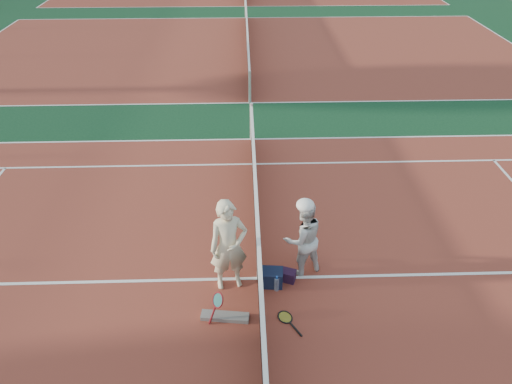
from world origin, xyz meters
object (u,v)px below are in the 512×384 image
net_main (258,258)px  racket_spare (285,317)px  racket_black_held (306,254)px  player_b (303,238)px  player_a (229,246)px  sports_bag_purple (288,276)px  sports_bag_navy (271,278)px  water_bottle (277,284)px  racket_red (218,306)px

net_main → racket_spare: size_ratio=18.30×
racket_black_held → player_b: bearing=16.1°
player_a → racket_spare: size_ratio=3.08×
racket_black_held → racket_spare: (-0.49, -1.29, -0.25)m
player_b → sports_bag_purple: bearing=24.6°
player_a → sports_bag_purple: (1.07, 0.06, -0.81)m
player_a → racket_black_held: player_a is taller
net_main → player_a: bearing=-167.6°
racket_spare → sports_bag_navy: size_ratio=1.41×
racket_black_held → racket_spare: racket_black_held is taller
player_b → racket_black_held: (0.10, 0.13, -0.52)m
racket_black_held → water_bottle: racket_black_held is taller
player_a → player_b: size_ratio=1.18×
sports_bag_navy → racket_red: bearing=-141.5°
player_a → racket_spare: (0.95, -0.82, -0.91)m
player_b → water_bottle: player_b is taller
player_a → racket_spare: bearing=-53.6°
player_b → racket_red: player_b is taller
net_main → racket_spare: net_main is taller
sports_bag_purple → player_b: bearing=45.3°
player_a → racket_black_held: bearing=5.4°
sports_bag_navy → sports_bag_purple: 0.33m
net_main → sports_bag_navy: (0.23, -0.15, -0.34)m
player_a → net_main: bearing=-0.3°
net_main → water_bottle: net_main is taller
racket_black_held → sports_bag_purple: bearing=10.5°
player_a → player_b: (1.34, 0.34, -0.14)m
player_b → sports_bag_navy: (-0.59, -0.37, -0.62)m
player_a → racket_spare: 1.55m
racket_red → sports_bag_navy: bearing=-2.8°
player_a → racket_red: player_a is taller
racket_spare → water_bottle: 0.66m
player_b → sports_bag_purple: size_ratio=5.55×
player_b → racket_black_held: 0.55m
sports_bag_navy → racket_spare: bearing=-76.0°
racket_black_held → water_bottle: size_ratio=1.74×
sports_bag_navy → water_bottle: (0.09, -0.15, -0.02)m
racket_black_held → sports_bag_navy: size_ratio=1.23×
net_main → racket_black_held: net_main is taller
player_b → racket_spare: bearing=50.6°
net_main → player_a: size_ratio=5.94×
player_a → player_b: 1.39m
player_b → racket_spare: player_b is taller
racket_black_held → sports_bag_purple: size_ratio=1.84×
racket_red → racket_spare: (1.13, -0.05, -0.26)m
racket_red → player_b: bearing=-5.1°
racket_spare → player_b: bearing=-49.9°
player_b → sports_bag_navy: size_ratio=3.70×
racket_spare → sports_bag_navy: (-0.20, 0.79, 0.15)m
player_b → racket_black_held: size_ratio=3.02×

